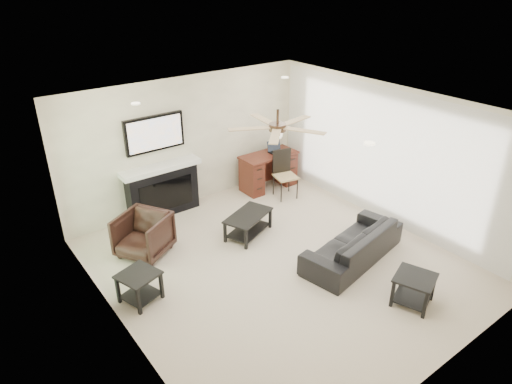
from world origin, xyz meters
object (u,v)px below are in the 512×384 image
Objects in this scene: sofa at (353,244)px; coffee_table at (248,225)px; fireplace_unit at (161,168)px; desk at (269,171)px; armchair at (143,235)px.

coffee_table is (-0.90, 1.60, -0.08)m from sofa.
fireplace_unit reaches higher than coffee_table.
desk is (0.57, 2.88, 0.10)m from sofa.
armchair is 1.47m from fireplace_unit.
armchair is 0.64× the size of desk.
desk reaches higher than sofa.
fireplace_unit is 2.38m from desk.
sofa is at bearing -101.22° from desk.
coffee_table is 0.47× the size of fireplace_unit.
sofa is 1.84m from coffee_table.
coffee_table is (1.70, -0.55, -0.15)m from armchair.
fireplace_unit is at bearing 95.72° from coffee_table.
sofa is at bearing -82.58° from coffee_table.
fireplace_unit is at bearing 108.80° from armchair.
desk is at bearing -6.99° from fireplace_unit.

